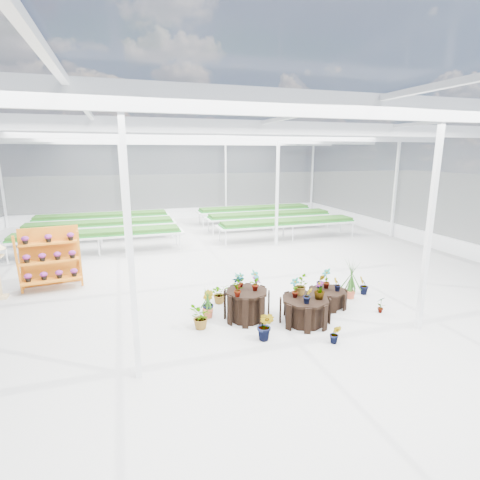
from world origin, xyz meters
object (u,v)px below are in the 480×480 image
object	(u,v)px
plinth_mid	(305,311)
plinth_tall	(247,305)
plinth_low	(327,298)
shelf_rack	(50,259)

from	to	relation	value
plinth_mid	plinth_tall	bearing A→B (deg)	153.43
plinth_tall	plinth_low	world-z (taller)	plinth_tall
plinth_tall	plinth_low	xyz separation A→B (m)	(2.20, 0.10, -0.14)
plinth_low	shelf_rack	size ratio (longest dim) A/B	0.55
plinth_tall	shelf_rack	xyz separation A→B (m)	(-4.65, 3.63, 0.52)
plinth_mid	plinth_low	size ratio (longest dim) A/B	1.18
shelf_rack	plinth_mid	bearing A→B (deg)	-42.35
plinth_low	shelf_rack	world-z (taller)	shelf_rack
shelf_rack	plinth_low	bearing A→B (deg)	-33.75
plinth_tall	plinth_low	distance (m)	2.21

